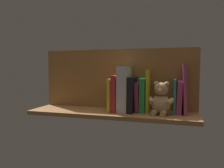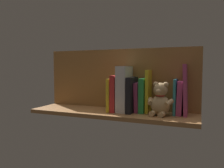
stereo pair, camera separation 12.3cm
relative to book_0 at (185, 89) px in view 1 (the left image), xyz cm
name	(u,v)px [view 1 (the left image)]	position (x,y,z in cm)	size (l,w,h in cm)	color
ground_plane	(112,113)	(39.29, 3.77, -14.33)	(94.49, 25.90, 2.20)	#9E6B3D
shelf_back_panel	(117,79)	(39.29, -6.93, 4.73)	(94.49, 1.50, 35.91)	olive
book_0	(185,89)	(0.00, 0.00, 0.00)	(1.59, 11.55, 26.45)	#B23F72
book_1	(179,97)	(2.59, -0.68, -4.41)	(2.74, 10.20, 17.63)	#B23F72
book_2	(175,96)	(5.03, -0.57, -3.90)	(1.30, 10.42, 18.64)	teal
teddy_bear	(161,100)	(11.94, 4.83, -5.55)	(13.91, 12.42, 17.44)	tan
book_3	(148,91)	(19.42, -0.76, -1.52)	(1.70, 10.03, 23.41)	yellow
book_4	(143,95)	(22.12, -0.05, -3.84)	(2.86, 11.46, 18.78)	green
book_5	(138,97)	(25.08, -0.29, -5.07)	(2.22, 10.98, 16.32)	#B23F72
book_6	(132,94)	(28.00, 1.94, -3.53)	(2.78, 15.43, 19.39)	black
dictionary_thick_white	(124,89)	(32.65, 1.64, -0.46)	(5.68, 14.62, 25.53)	silver
book_7	(116,93)	(37.28, 1.76, -3.04)	(2.73, 15.07, 20.38)	red
book_8	(112,95)	(39.94, 1.61, -3.99)	(1.76, 14.77, 18.47)	yellow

